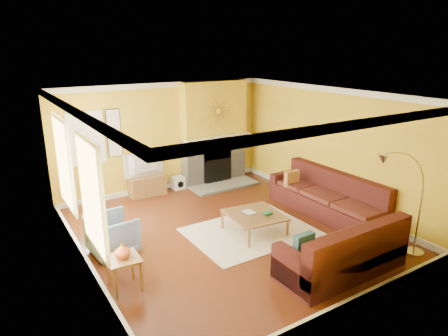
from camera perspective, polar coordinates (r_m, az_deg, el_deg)
floor at (r=8.11m, az=0.52°, el=-8.99°), size 5.50×6.00×0.02m
ceiling at (r=7.33m, az=0.58°, el=10.49°), size 5.50×6.00×0.02m
wall_back at (r=10.19m, az=-8.66°, el=4.39°), size 5.50×0.02×2.70m
wall_front at (r=5.48m, az=17.96°, el=-7.46°), size 5.50×0.02×2.70m
wall_left at (r=6.61m, az=-20.05°, el=-3.43°), size 0.02×6.00×2.70m
wall_right at (r=9.34m, az=14.97°, el=2.85°), size 0.02×6.00×2.70m
baseboard at (r=8.07m, az=0.53°, el=-8.54°), size 5.50×6.00×0.12m
crown_molding at (r=7.34m, az=0.58°, el=9.95°), size 5.50×6.00×0.12m
window_left_near at (r=7.80m, az=-22.00°, el=0.56°), size 0.06×1.22×1.72m
window_left_far at (r=6.02m, az=-18.54°, el=-3.76°), size 0.06×1.22×1.72m
window_back at (r=9.52m, az=-19.12°, el=3.99°), size 0.82×0.06×1.22m
wall_art at (r=9.68m, az=-15.43°, el=4.82°), size 0.34×0.04×1.14m
fireplace at (r=10.61m, az=-1.49°, el=5.08°), size 1.80×0.40×2.70m
mantel at (r=10.43m, az=-0.81°, el=4.31°), size 1.92×0.22×0.08m
hearth at (r=10.51m, az=0.09°, el=-2.51°), size 1.80×0.70×0.06m
sunburst at (r=10.30m, az=-0.86°, el=8.12°), size 0.70×0.04×0.70m
rug at (r=8.05m, az=3.82°, el=-9.06°), size 2.40×1.80×0.02m
sectional_sofa at (r=7.99m, az=11.19°, el=-6.11°), size 3.10×3.70×0.90m
coffee_table at (r=7.96m, az=4.35°, el=-7.86°), size 1.13×1.13×0.40m
media_console at (r=10.04m, az=-10.91°, el=-2.49°), size 0.88×0.40×0.49m
tv at (r=9.88m, az=-11.09°, el=0.50°), size 1.06×0.28×0.61m
subwoofer at (r=10.41m, az=-6.60°, el=-2.10°), size 0.31×0.31×0.31m
armchair at (r=7.43m, az=-15.63°, el=-9.08°), size 0.85×0.83×0.71m
side_table at (r=6.40m, az=-14.05°, el=-14.39°), size 0.50×0.50×0.52m
vase at (r=6.21m, az=-14.30°, el=-11.37°), size 0.24×0.24×0.24m
book at (r=7.87m, az=3.04°, el=-6.45°), size 0.18×0.24×0.02m
arc_lamp at (r=7.19m, az=24.05°, el=-5.26°), size 1.28×0.36×2.00m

